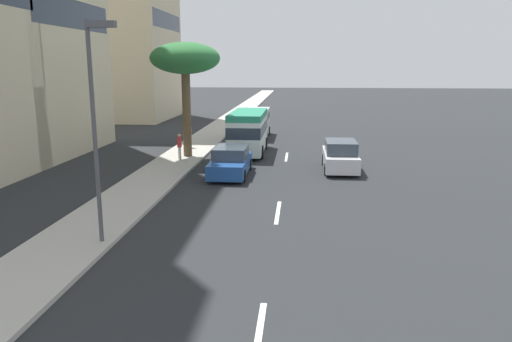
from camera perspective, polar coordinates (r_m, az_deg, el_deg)
name	(u,v)px	position (r m, az deg, el deg)	size (l,w,h in m)	color
ground_plane	(288,147)	(36.17, 3.73, 2.76)	(198.00, 198.00, 0.00)	#26282B
sidewalk_right	(198,145)	(36.92, -6.77, 3.02)	(162.00, 2.89, 0.15)	#B2ADA3
lane_stripe_near	(258,338)	(11.43, 0.28, -18.73)	(3.20, 0.16, 0.01)	silver
lane_stripe_mid	(278,212)	(20.16, 2.56, -4.79)	(3.20, 0.16, 0.01)	silver
lane_stripe_far	(287,157)	(32.28, 3.56, 1.64)	(3.20, 0.16, 0.01)	silver
minibus_lead	(248,131)	(33.34, -0.91, 4.71)	(6.30, 2.32, 2.84)	silver
car_second	(231,162)	(26.79, -2.96, 1.08)	(4.72, 1.96, 1.56)	#1E478C
van_third	(256,121)	(41.12, -0.06, 5.79)	(5.28, 2.21, 2.31)	silver
car_fourth	(340,156)	(28.45, 9.73, 1.71)	(4.65, 1.90, 1.72)	silver
pedestrian_mid_block	(189,134)	(35.37, -7.78, 4.22)	(0.37, 0.39, 1.67)	beige
pedestrian_by_tree	(179,145)	(30.75, -8.86, 2.94)	(0.33, 0.24, 1.62)	beige
palm_tree	(185,60)	(31.60, -8.21, 12.57)	(4.35, 4.35, 7.15)	brown
street_lamp	(96,110)	(16.37, -18.03, 6.75)	(0.24, 0.97, 7.09)	#4C4C51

